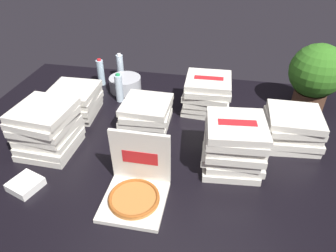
% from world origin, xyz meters
% --- Properties ---
extents(ground_plane, '(3.20, 2.40, 0.02)m').
position_xyz_m(ground_plane, '(0.00, 0.00, -0.01)').
color(ground_plane, black).
extents(open_pizza_box, '(0.35, 0.36, 0.37)m').
position_xyz_m(open_pizza_box, '(-0.12, -0.43, 0.08)').
color(open_pizza_box, silver).
rests_on(open_pizza_box, ground_plane).
extents(pizza_stack_left_near, '(0.38, 0.39, 0.29)m').
position_xyz_m(pizza_stack_left_near, '(0.19, 0.59, 0.14)').
color(pizza_stack_left_near, silver).
rests_on(pizza_stack_left_near, ground_plane).
extents(pizza_stack_left_mid, '(0.39, 0.38, 0.24)m').
position_xyz_m(pizza_stack_left_mid, '(-0.83, 0.32, 0.12)').
color(pizza_stack_left_mid, silver).
rests_on(pizza_stack_left_mid, ground_plane).
extents(pizza_stack_right_mid, '(0.38, 0.37, 0.19)m').
position_xyz_m(pizza_stack_right_mid, '(-0.24, 0.30, 0.10)').
color(pizza_stack_right_mid, silver).
rests_on(pizza_stack_right_mid, ground_plane).
extents(pizza_stack_left_far, '(0.39, 0.38, 0.24)m').
position_xyz_m(pizza_stack_left_far, '(0.81, 0.27, 0.12)').
color(pizza_stack_left_far, silver).
rests_on(pizza_stack_left_far, ground_plane).
extents(pizza_stack_right_near, '(0.39, 0.40, 0.33)m').
position_xyz_m(pizza_stack_right_near, '(-0.81, -0.12, 0.17)').
color(pizza_stack_right_near, silver).
rests_on(pizza_stack_right_near, ground_plane).
extents(pizza_stack_center_far, '(0.40, 0.40, 0.34)m').
position_xyz_m(pizza_stack_center_far, '(0.41, -0.06, 0.17)').
color(pizza_stack_center_far, silver).
rests_on(pizza_stack_center_far, ground_plane).
extents(ice_bucket, '(0.29, 0.29, 0.13)m').
position_xyz_m(ice_bucket, '(-0.56, 0.79, 0.06)').
color(ice_bucket, '#B7BABF').
rests_on(ice_bucket, ground_plane).
extents(water_bottle_0, '(0.07, 0.07, 0.25)m').
position_xyz_m(water_bottle_0, '(-0.68, 1.02, 0.12)').
color(water_bottle_0, silver).
rests_on(water_bottle_0, ground_plane).
extents(water_bottle_1, '(0.07, 0.07, 0.25)m').
position_xyz_m(water_bottle_1, '(-0.55, 0.60, 0.12)').
color(water_bottle_1, silver).
rests_on(water_bottle_1, ground_plane).
extents(water_bottle_2, '(0.07, 0.07, 0.25)m').
position_xyz_m(water_bottle_2, '(-0.82, 0.86, 0.12)').
color(water_bottle_2, silver).
rests_on(water_bottle_2, ground_plane).
extents(potted_plant, '(0.42, 0.42, 0.54)m').
position_xyz_m(potted_plant, '(1.02, 0.79, 0.30)').
color(potted_plant, '#513323').
rests_on(potted_plant, ground_plane).
extents(napkin_pile, '(0.21, 0.21, 0.05)m').
position_xyz_m(napkin_pile, '(-0.78, -0.49, 0.03)').
color(napkin_pile, white).
rests_on(napkin_pile, ground_plane).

